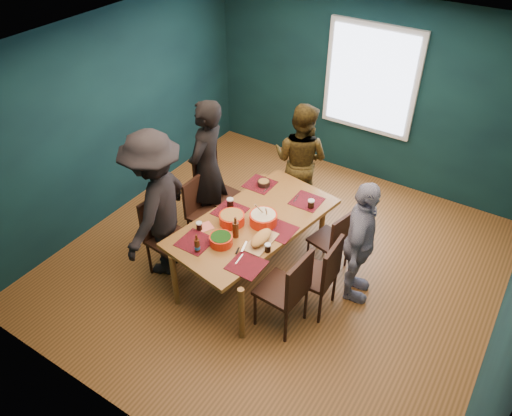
# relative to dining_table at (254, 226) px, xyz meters

# --- Properties ---
(room) EXTENTS (5.01, 5.01, 2.71)m
(room) POSITION_rel_dining_table_xyz_m (0.19, 0.52, 0.68)
(room) COLOR #945A2B
(room) RESTS_ON ground
(dining_table) EXTENTS (1.34, 2.16, 0.77)m
(dining_table) POSITION_rel_dining_table_xyz_m (0.00, 0.00, 0.00)
(dining_table) COLOR olive
(dining_table) RESTS_ON floor
(chair_left_far) EXTENTS (0.47, 0.47, 0.99)m
(chair_left_far) POSITION_rel_dining_table_xyz_m (-0.98, 0.51, -0.12)
(chair_left_far) COLOR black
(chair_left_far) RESTS_ON floor
(chair_left_mid) EXTENTS (0.43, 0.43, 0.93)m
(chair_left_mid) POSITION_rel_dining_table_xyz_m (-0.85, 0.11, -0.15)
(chair_left_mid) COLOR black
(chair_left_mid) RESTS_ON floor
(chair_left_near) EXTENTS (0.50, 0.50, 1.02)m
(chair_left_near) POSITION_rel_dining_table_xyz_m (-0.91, -0.54, -0.10)
(chair_left_near) COLOR black
(chair_left_near) RESTS_ON floor
(chair_right_far) EXTENTS (0.47, 0.47, 0.86)m
(chair_right_far) POSITION_rel_dining_table_xyz_m (0.79, 0.52, -0.19)
(chair_right_far) COLOR black
(chair_right_far) RESTS_ON floor
(chair_right_mid) EXTENTS (0.45, 0.45, 0.98)m
(chair_right_mid) POSITION_rel_dining_table_xyz_m (0.95, -0.13, -0.13)
(chair_right_mid) COLOR black
(chair_right_mid) RESTS_ON floor
(chair_right_near) EXTENTS (0.49, 0.49, 1.02)m
(chair_right_near) POSITION_rel_dining_table_xyz_m (0.78, -0.54, -0.10)
(chair_right_near) COLOR black
(chair_right_near) RESTS_ON floor
(person_far_left) EXTENTS (0.55, 0.74, 1.85)m
(person_far_left) POSITION_rel_dining_table_xyz_m (-0.96, 0.40, 0.23)
(person_far_left) COLOR black
(person_far_left) RESTS_ON floor
(person_back) EXTENTS (0.80, 0.63, 1.61)m
(person_back) POSITION_rel_dining_table_xyz_m (-0.16, 1.39, 0.11)
(person_back) COLOR black
(person_back) RESTS_ON floor
(person_right) EXTENTS (0.58, 0.96, 1.53)m
(person_right) POSITION_rel_dining_table_xyz_m (1.18, 0.29, 0.07)
(person_right) COLOR white
(person_right) RESTS_ON floor
(person_near_left) EXTENTS (0.97, 1.33, 1.86)m
(person_near_left) POSITION_rel_dining_table_xyz_m (-0.98, -0.53, 0.23)
(person_near_left) COLOR black
(person_near_left) RESTS_ON floor
(bowl_salad) EXTENTS (0.29, 0.29, 0.12)m
(bowl_salad) POSITION_rel_dining_table_xyz_m (-0.19, -0.17, 0.14)
(bowl_salad) COLOR red
(bowl_salad) RESTS_ON dining_table
(bowl_dumpling) EXTENTS (0.32, 0.32, 0.29)m
(bowl_dumpling) POSITION_rel_dining_table_xyz_m (0.11, 0.02, 0.14)
(bowl_dumpling) COLOR red
(bowl_dumpling) RESTS_ON dining_table
(bowl_herbs) EXTENTS (0.25, 0.25, 0.11)m
(bowl_herbs) POSITION_rel_dining_table_xyz_m (-0.08, -0.53, 0.13)
(bowl_herbs) COLOR red
(bowl_herbs) RESTS_ON dining_table
(cutting_board) EXTENTS (0.26, 0.54, 0.12)m
(cutting_board) POSITION_rel_dining_table_xyz_m (0.27, -0.28, 0.13)
(cutting_board) COLOR tan
(cutting_board) RESTS_ON dining_table
(small_bowl) EXTENTS (0.16, 0.16, 0.07)m
(small_bowl) POSITION_rel_dining_table_xyz_m (-0.28, 0.66, 0.11)
(small_bowl) COLOR black
(small_bowl) RESTS_ON dining_table
(beer_bottle_a) EXTENTS (0.06, 0.06, 0.23)m
(beer_bottle_a) POSITION_rel_dining_table_xyz_m (-0.22, -0.76, 0.15)
(beer_bottle_a) COLOR #431D0C
(beer_bottle_a) RESTS_ON dining_table
(beer_bottle_b) EXTENTS (0.07, 0.07, 0.26)m
(beer_bottle_b) POSITION_rel_dining_table_xyz_m (-0.02, -0.34, 0.17)
(beer_bottle_b) COLOR #431D0C
(beer_bottle_b) RESTS_ON dining_table
(cola_glass_a) EXTENTS (0.07, 0.07, 0.10)m
(cola_glass_a) POSITION_rel_dining_table_xyz_m (-0.43, -0.46, 0.13)
(cola_glass_a) COLOR black
(cola_glass_a) RESTS_ON dining_table
(cola_glass_b) EXTENTS (0.07, 0.07, 0.10)m
(cola_glass_b) POSITION_rel_dining_table_xyz_m (0.40, -0.36, 0.13)
(cola_glass_b) COLOR black
(cola_glass_b) RESTS_ON dining_table
(cola_glass_c) EXTENTS (0.08, 0.08, 0.11)m
(cola_glass_c) POSITION_rel_dining_table_xyz_m (0.43, 0.57, 0.13)
(cola_glass_c) COLOR black
(cola_glass_c) RESTS_ON dining_table
(cola_glass_d) EXTENTS (0.08, 0.08, 0.11)m
(cola_glass_d) POSITION_rel_dining_table_xyz_m (-0.38, 0.07, 0.13)
(cola_glass_d) COLOR black
(cola_glass_d) RESTS_ON dining_table
(napkin_a) EXTENTS (0.15, 0.15, 0.00)m
(napkin_a) POSITION_rel_dining_table_xyz_m (0.41, 0.03, 0.07)
(napkin_a) COLOR #F27466
(napkin_a) RESTS_ON dining_table
(napkin_b) EXTENTS (0.21, 0.21, 0.00)m
(napkin_b) POSITION_rel_dining_table_xyz_m (-0.40, -0.39, 0.07)
(napkin_b) COLOR #F27466
(napkin_b) RESTS_ON dining_table
(napkin_c) EXTENTS (0.16, 0.16, 0.00)m
(napkin_c) POSITION_rel_dining_table_xyz_m (0.36, -0.67, 0.07)
(napkin_c) COLOR #F27466
(napkin_c) RESTS_ON dining_table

